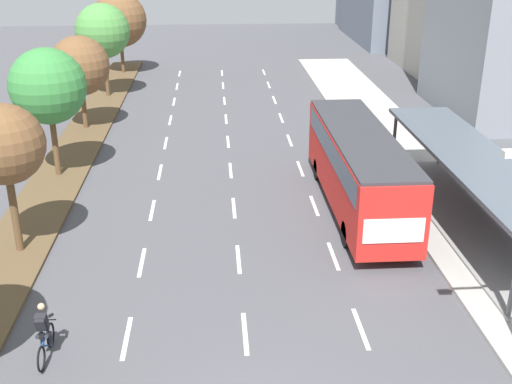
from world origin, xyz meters
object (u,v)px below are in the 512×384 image
Objects in this scene: bus at (359,163)px; median_tree_third at (48,87)px; median_tree_fourth at (80,66)px; cyclist at (44,334)px; median_tree_second at (4,145)px; bus_shelter at (477,183)px; median_tree_fifth at (103,31)px; median_tree_farthest at (119,20)px.

median_tree_third reaches higher than bus.
bus is 2.09× the size of median_tree_fourth.
median_tree_second is (-2.46, 6.44, 3.41)m from cyclist.
median_tree_fifth is at bearing 128.41° from bus_shelter.
bus is 31.24m from median_tree_farthest.
median_tree_third is 15.65m from median_tree_fifth.
cyclist is (-10.86, -9.59, -1.28)m from bus.
median_tree_farthest reaches higher than cyclist.
median_tree_farthest reaches higher than median_tree_second.
bus_shelter is at bearing -39.08° from median_tree_fourth.
median_tree_second is 7.83m from median_tree_third.
bus is (-4.28, 2.09, 0.20)m from bus_shelter.
cyclist is at bearing -86.20° from median_tree_farthest.
median_tree_farthest reaches higher than median_tree_fourth.
median_tree_second is (-17.60, -1.06, 2.34)m from bus_shelter.
median_tree_fifth reaches higher than median_tree_fourth.
median_tree_fifth is (-0.16, 23.47, 0.40)m from median_tree_second.
bus_shelter is at bearing -25.98° from bus.
median_tree_second reaches higher than bus.
bus is 24.52m from median_tree_fifth.
bus_shelter is at bearing -59.72° from median_tree_farthest.
median_tree_farthest is at bearing 115.41° from bus.
bus_shelter is 1.26× the size of bus.
median_tree_farthest is at bearing 89.46° from median_tree_third.
bus_shelter is 23.21m from median_tree_fourth.
bus is 13.86m from median_tree_second.
bus is at bearing -18.97° from median_tree_third.
median_tree_fourth is (-13.67, 12.50, 1.72)m from bus.
median_tree_farthest is (0.30, 15.65, 0.53)m from median_tree_fourth.
median_tree_fourth is at bearing -91.38° from median_tree_fifth.
median_tree_fourth is at bearing 140.92° from bus_shelter.
bus_shelter is at bearing -51.59° from median_tree_fifth.
bus_shelter is 4.77m from bus.
cyclist is 30.27m from median_tree_fifth.
median_tree_third is at bearing -90.40° from median_tree_fifth.
cyclist is 14.97m from median_tree_third.
median_tree_fifth is (-2.62, 29.91, 3.81)m from cyclist.
cyclist is at bearing -153.63° from bus_shelter.
median_tree_fourth reaches higher than bus.
median_tree_farthest reaches higher than bus.
median_tree_third is (-13.59, 4.67, 2.36)m from bus.
median_tree_fourth is (-2.81, 22.09, 3.00)m from cyclist.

